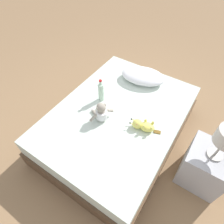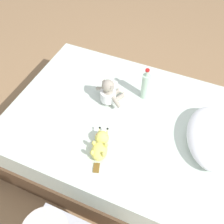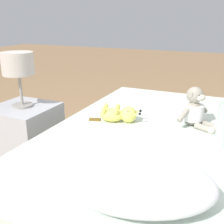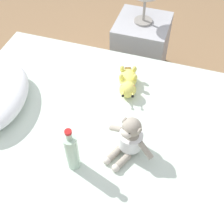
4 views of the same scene
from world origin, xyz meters
name	(u,v)px [view 3 (image 3 of 4)]	position (x,y,z in m)	size (l,w,h in m)	color
ground_plane	(164,203)	(0.00, 0.00, 0.00)	(16.00, 16.00, 0.00)	#93704C
bed	(166,171)	(0.00, 0.00, 0.23)	(1.34, 1.85, 0.46)	brown
pillow	(136,182)	(-0.03, 0.63, 0.53)	(0.62, 0.46, 0.15)	white
plush_monkey	(195,110)	(-0.11, -0.19, 0.56)	(0.25, 0.27, 0.24)	#9E9384
plush_yellow_creature	(119,114)	(0.33, -0.06, 0.51)	(0.33, 0.16, 0.10)	#EAE066
glass_bottle	(224,124)	(-0.27, 0.05, 0.58)	(0.06, 0.06, 0.29)	#B2D1B7
nightstand	(26,139)	(1.02, 0.01, 0.24)	(0.41, 0.41, 0.49)	#B2B2B7
bedside_lamp	(18,66)	(1.02, 0.01, 0.77)	(0.21, 0.21, 0.37)	gray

